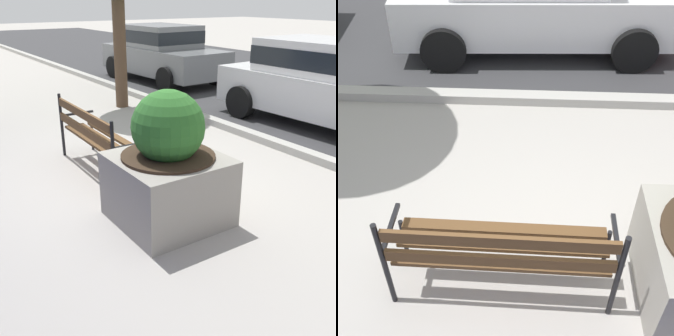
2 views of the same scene
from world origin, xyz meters
TOP-DOWN VIEW (x-y plane):
  - ground_plane at (0.00, 0.00)m, footprint 80.00×80.00m
  - curb_stone at (0.00, 2.90)m, footprint 60.00×0.20m
  - park_bench at (-0.28, 0.06)m, footprint 1.81×0.56m

SIDE VIEW (x-z plane):
  - ground_plane at x=0.00m, z-range 0.00..0.00m
  - curb_stone at x=0.00m, z-range 0.00..0.12m
  - park_bench at x=-0.28m, z-range 0.07..1.02m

